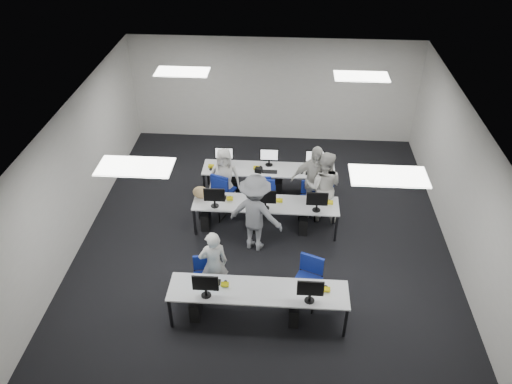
# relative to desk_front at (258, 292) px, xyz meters

# --- Properties ---
(room) EXTENTS (9.00, 9.02, 3.00)m
(room) POSITION_rel_desk_front_xyz_m (0.00, 2.40, 0.82)
(room) COLOR black
(room) RESTS_ON ground
(ceiling_panels) EXTENTS (5.20, 4.60, 0.02)m
(ceiling_panels) POSITION_rel_desk_front_xyz_m (0.00, 2.40, 2.30)
(ceiling_panels) COLOR white
(ceiling_panels) RESTS_ON room
(desk_front) EXTENTS (3.20, 0.70, 0.73)m
(desk_front) POSITION_rel_desk_front_xyz_m (0.00, 0.00, 0.00)
(desk_front) COLOR silver
(desk_front) RESTS_ON ground
(desk_mid) EXTENTS (3.20, 0.70, 0.73)m
(desk_mid) POSITION_rel_desk_front_xyz_m (0.00, 2.60, 0.00)
(desk_mid) COLOR silver
(desk_mid) RESTS_ON ground
(desk_back) EXTENTS (3.20, 0.70, 0.73)m
(desk_back) POSITION_rel_desk_front_xyz_m (0.00, 4.00, 0.00)
(desk_back) COLOR silver
(desk_back) RESTS_ON ground
(equipment_front) EXTENTS (2.51, 0.41, 1.19)m
(equipment_front) POSITION_rel_desk_front_xyz_m (-0.19, -0.02, -0.32)
(equipment_front) COLOR #0B5492
(equipment_front) RESTS_ON desk_front
(equipment_mid) EXTENTS (2.91, 0.41, 1.19)m
(equipment_mid) POSITION_rel_desk_front_xyz_m (-0.19, 2.58, -0.32)
(equipment_mid) COLOR white
(equipment_mid) RESTS_ON desk_mid
(equipment_back) EXTENTS (2.91, 0.41, 1.19)m
(equipment_back) POSITION_rel_desk_front_xyz_m (0.19, 4.02, -0.32)
(equipment_back) COLOR white
(equipment_back) RESTS_ON desk_back
(chair_0) EXTENTS (0.48, 0.51, 0.84)m
(chair_0) POSITION_rel_desk_front_xyz_m (-1.06, 0.53, -0.41)
(chair_0) COLOR navy
(chair_0) RESTS_ON ground
(chair_1) EXTENTS (0.64, 0.66, 0.98)m
(chair_1) POSITION_rel_desk_front_xyz_m (0.89, 0.50, -0.37)
(chair_1) COLOR navy
(chair_1) RESTS_ON ground
(chair_2) EXTENTS (0.62, 0.65, 0.96)m
(chair_2) POSITION_rel_desk_front_xyz_m (-1.18, 3.07, -0.38)
(chair_2) COLOR navy
(chair_2) RESTS_ON ground
(chair_3) EXTENTS (0.46, 0.49, 0.87)m
(chair_3) POSITION_rel_desk_front_xyz_m (-0.11, 3.25, -0.41)
(chair_3) COLOR navy
(chair_3) RESTS_ON ground
(chair_4) EXTENTS (0.47, 0.50, 0.85)m
(chair_4) POSITION_rel_desk_front_xyz_m (0.96, 3.18, -0.41)
(chair_4) COLOR navy
(chair_4) RESTS_ON ground
(chair_5) EXTENTS (0.58, 0.61, 0.90)m
(chair_5) POSITION_rel_desk_front_xyz_m (-1.02, 3.40, -0.40)
(chair_5) COLOR navy
(chair_5) RESTS_ON ground
(chair_6) EXTENTS (0.46, 0.50, 0.94)m
(chair_6) POSITION_rel_desk_front_xyz_m (-0.04, 3.41, -0.39)
(chair_6) COLOR navy
(chair_6) RESTS_ON ground
(chair_7) EXTENTS (0.59, 0.61, 0.93)m
(chair_7) POSITION_rel_desk_front_xyz_m (1.26, 3.49, -0.39)
(chair_7) COLOR navy
(chair_7) RESTS_ON ground
(handbag) EXTENTS (0.36, 0.23, 0.29)m
(handbag) POSITION_rel_desk_front_xyz_m (-1.45, 2.71, 0.19)
(handbag) COLOR olive
(handbag) RESTS_ON desk_mid
(student_0) EXTENTS (0.63, 0.51, 1.50)m
(student_0) POSITION_rel_desk_front_xyz_m (-0.88, 0.59, 0.07)
(student_0) COLOR beige
(student_0) RESTS_ON ground
(student_1) EXTENTS (0.93, 0.77, 1.74)m
(student_1) POSITION_rel_desk_front_xyz_m (1.27, 3.13, 0.19)
(student_1) COLOR beige
(student_1) RESTS_ON ground
(student_2) EXTENTS (0.78, 0.54, 1.51)m
(student_2) POSITION_rel_desk_front_xyz_m (-1.02, 3.51, 0.07)
(student_2) COLOR beige
(student_2) RESTS_ON ground
(student_3) EXTENTS (1.07, 0.47, 1.80)m
(student_3) POSITION_rel_desk_front_xyz_m (1.07, 3.28, 0.22)
(student_3) COLOR beige
(student_3) RESTS_ON ground
(photographer) EXTENTS (1.31, 1.00, 1.80)m
(photographer) POSITION_rel_desk_front_xyz_m (-0.19, 2.00, 0.22)
(photographer) COLOR gray
(photographer) RESTS_ON ground
(dslr_camera) EXTENTS (0.19, 0.21, 0.10)m
(dslr_camera) POSITION_rel_desk_front_xyz_m (-0.13, 2.17, 1.18)
(dslr_camera) COLOR black
(dslr_camera) RESTS_ON photographer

